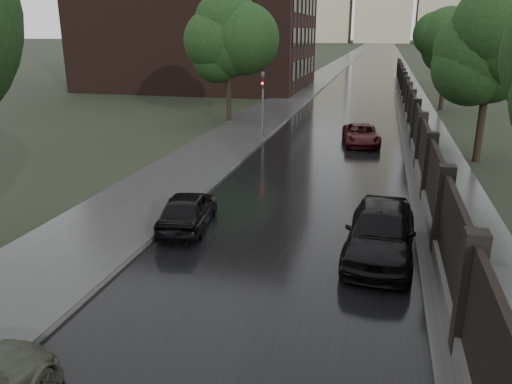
% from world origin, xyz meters
% --- Properties ---
extents(road, '(8.00, 420.00, 0.02)m').
position_xyz_m(road, '(0.00, 190.00, 0.01)').
color(road, black).
rests_on(road, ground).
extents(sidewalk_left, '(4.00, 420.00, 0.16)m').
position_xyz_m(sidewalk_left, '(-6.00, 190.00, 0.08)').
color(sidewalk_left, '#2D2D2D').
rests_on(sidewalk_left, ground).
extents(verge_right, '(3.00, 420.00, 0.08)m').
position_xyz_m(verge_right, '(5.50, 190.00, 0.04)').
color(verge_right, '#2D2D2D').
rests_on(verge_right, ground).
extents(fence_right, '(0.45, 75.72, 2.70)m').
position_xyz_m(fence_right, '(4.60, 32.01, 1.01)').
color(fence_right, '#383533').
rests_on(fence_right, ground).
extents(tree_left_far, '(4.25, 4.25, 7.39)m').
position_xyz_m(tree_left_far, '(-8.00, 30.00, 5.24)').
color(tree_left_far, black).
rests_on(tree_left_far, ground).
extents(tree_right_b, '(4.08, 4.08, 7.01)m').
position_xyz_m(tree_right_b, '(7.50, 22.00, 4.95)').
color(tree_right_b, black).
rests_on(tree_right_b, ground).
extents(tree_right_c, '(4.08, 4.08, 7.01)m').
position_xyz_m(tree_right_c, '(7.50, 40.00, 4.95)').
color(tree_right_c, black).
rests_on(tree_right_c, ground).
extents(traffic_light, '(0.16, 0.32, 4.00)m').
position_xyz_m(traffic_light, '(-4.30, 24.99, 2.40)').
color(traffic_light, '#59595E').
rests_on(traffic_light, ground).
extents(hatchback_left, '(1.99, 3.88, 1.26)m').
position_xyz_m(hatchback_left, '(-3.36, 10.14, 0.63)').
color(hatchback_left, black).
rests_on(hatchback_left, ground).
extents(car_right_near, '(2.16, 4.84, 1.62)m').
position_xyz_m(car_right_near, '(2.90, 9.32, 0.81)').
color(car_right_near, black).
rests_on(car_right_near, ground).
extents(car_right_far, '(2.51, 4.45, 1.17)m').
position_xyz_m(car_right_far, '(1.64, 24.59, 0.59)').
color(car_right_far, '#330B0D').
rests_on(car_right_far, ground).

